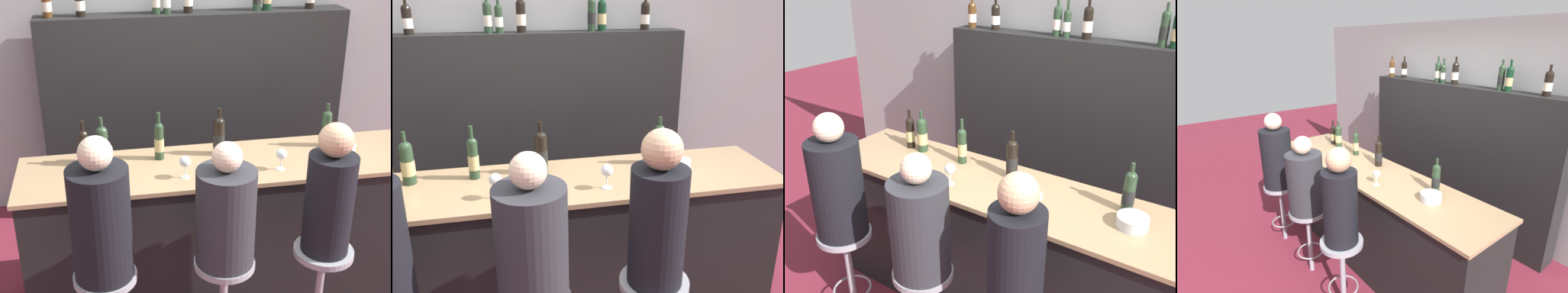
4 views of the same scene
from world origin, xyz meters
TOP-DOWN VIEW (x-y plane):
  - wall_back at (0.00, 1.91)m, footprint 6.40×0.05m
  - bar_counter at (0.00, 0.32)m, footprint 2.90×0.68m
  - back_bar_cabinet at (0.00, 1.69)m, footprint 2.72×0.28m
  - wine_bottle_counter_0 at (-0.99, 0.47)m, footprint 0.07×0.07m
  - wine_bottle_counter_1 at (-0.87, 0.47)m, footprint 0.08×0.08m
  - wine_bottle_counter_2 at (-0.48, 0.47)m, footprint 0.07×0.07m
  - wine_bottle_counter_3 at (-0.06, 0.47)m, footprint 0.08×0.08m
  - wine_bottle_counter_4 at (0.74, 0.47)m, footprint 0.07×0.07m
  - wine_bottle_backbar_0 at (-1.23, 1.69)m, footprint 0.08×0.08m
  - wine_bottle_backbar_1 at (-0.96, 1.69)m, footprint 0.08×0.08m
  - wine_glass_0 at (-0.35, 0.15)m, footprint 0.08×0.08m
  - wine_glass_1 at (0.30, 0.15)m, footprint 0.07×0.07m
  - metal_bowl at (0.82, 0.33)m, footprint 0.18×0.18m
  - guest_seated_left at (-0.91, -0.33)m, footprint 0.34×0.34m
  - bar_stool_middle at (-0.20, -0.33)m, footprint 0.37×0.37m
  - guest_seated_middle at (-0.20, -0.33)m, footprint 0.35×0.35m
  - bar_stool_right at (0.43, -0.33)m, footprint 0.37×0.37m
  - guest_seated_right at (0.43, -0.33)m, footprint 0.29×0.29m

SIDE VIEW (x-z plane):
  - bar_counter at x=0.00m, z-range 0.00..1.06m
  - bar_stool_middle at x=-0.20m, z-range 0.20..0.94m
  - bar_stool_right at x=0.43m, z-range 0.20..0.94m
  - back_bar_cabinet at x=0.00m, z-range 0.00..1.84m
  - guest_seated_middle at x=-0.20m, z-range 0.68..1.45m
  - metal_bowl at x=0.82m, z-range 1.06..1.13m
  - guest_seated_left at x=-0.91m, z-range 0.68..1.54m
  - guest_seated_right at x=0.43m, z-range 0.69..1.53m
  - wine_glass_1 at x=0.30m, z-range 1.09..1.24m
  - wine_glass_0 at x=-0.35m, z-range 1.10..1.25m
  - wine_bottle_counter_0 at x=-0.99m, z-range 1.03..1.35m
  - wine_bottle_counter_1 at x=-0.87m, z-range 1.03..1.37m
  - wine_bottle_counter_4 at x=0.74m, z-range 1.04..1.36m
  - wine_bottle_counter_2 at x=-0.48m, z-range 1.03..1.37m
  - wine_bottle_counter_3 at x=-0.06m, z-range 1.03..1.38m
  - wall_back at x=0.00m, z-range 0.00..2.60m
  - wine_bottle_backbar_0 at x=-1.23m, z-range 1.81..2.11m
  - wine_bottle_backbar_1 at x=-0.96m, z-range 1.81..2.11m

